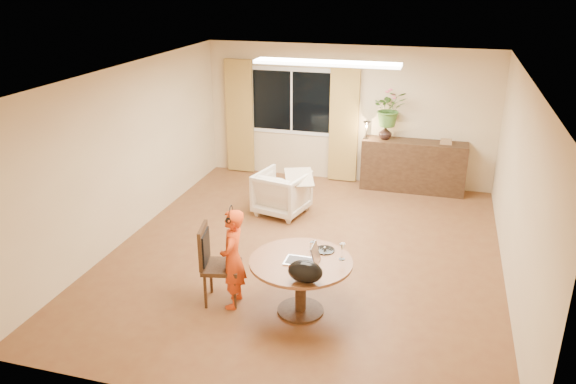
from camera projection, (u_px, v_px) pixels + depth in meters
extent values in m
plane|color=brown|center=(305.00, 253.00, 8.20)|extent=(6.50, 6.50, 0.00)
plane|color=white|center=(307.00, 74.00, 7.25)|extent=(6.50, 6.50, 0.00)
plane|color=#CCB084|center=(348.00, 115.00, 10.64)|extent=(5.50, 0.00, 5.50)
plane|color=#CCB084|center=(129.00, 153.00, 8.42)|extent=(0.00, 6.50, 6.50)
plane|color=#CCB084|center=(519.00, 188.00, 7.03)|extent=(0.00, 6.50, 6.50)
cube|color=white|center=(292.00, 101.00, 10.83)|extent=(1.70, 0.02, 1.30)
cube|color=black|center=(291.00, 101.00, 10.82)|extent=(1.55, 0.01, 1.15)
cube|color=white|center=(291.00, 101.00, 10.82)|extent=(0.04, 0.01, 1.15)
cube|color=olive|center=(240.00, 117.00, 11.15)|extent=(0.55, 0.08, 2.25)
cube|color=olive|center=(344.00, 124.00, 10.62)|extent=(0.55, 0.08, 2.25)
cube|color=white|center=(327.00, 63.00, 8.34)|extent=(2.20, 0.35, 0.05)
cylinder|color=brown|center=(301.00, 262.00, 6.55)|extent=(1.22, 1.22, 0.04)
cylinder|color=black|center=(301.00, 288.00, 6.68)|extent=(0.13, 0.13, 0.65)
cylinder|color=black|center=(300.00, 310.00, 6.79)|extent=(0.56, 0.56, 0.03)
imported|color=red|center=(233.00, 259.00, 6.71)|extent=(0.49, 0.36, 1.26)
imported|color=beige|center=(282.00, 193.00, 9.43)|extent=(0.95, 0.97, 0.73)
cube|color=black|center=(413.00, 166.00, 10.40)|extent=(1.90, 0.46, 0.95)
imported|color=black|center=(385.00, 133.00, 10.32)|extent=(0.25, 0.25, 0.25)
imported|color=#376726|center=(390.00, 109.00, 10.14)|extent=(0.72, 0.66, 0.66)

